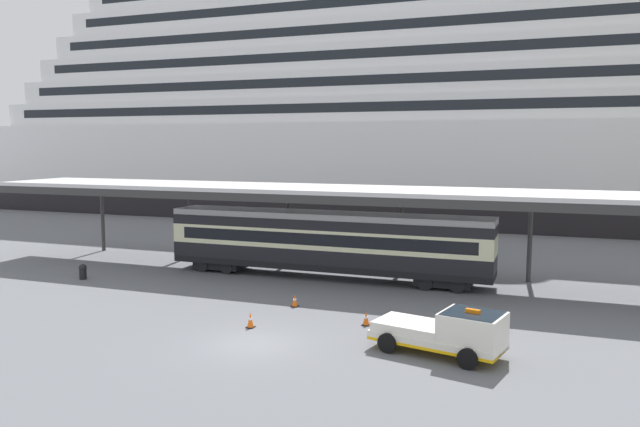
% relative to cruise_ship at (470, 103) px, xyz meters
% --- Properties ---
extents(ground_plane, '(400.00, 400.00, 0.00)m').
position_rel_cruise_ship_xyz_m(ground_plane, '(-2.60, -49.72, -12.94)').
color(ground_plane, slate).
extents(cruise_ship, '(120.71, 26.28, 39.78)m').
position_rel_cruise_ship_xyz_m(cruise_ship, '(0.00, 0.00, 0.00)').
color(cruise_ship, black).
rests_on(cruise_ship, ground).
extents(platform_canopy, '(47.31, 6.31, 5.63)m').
position_rel_cruise_ship_xyz_m(platform_canopy, '(-4.06, -36.29, -7.54)').
color(platform_canopy, silver).
rests_on(platform_canopy, ground).
extents(train_carriage, '(20.27, 2.81, 4.11)m').
position_rel_cruise_ship_xyz_m(train_carriage, '(-4.06, -36.70, -10.64)').
color(train_carriage, black).
rests_on(train_carriage, ground).
extents(service_truck, '(5.52, 3.14, 2.02)m').
position_rel_cruise_ship_xyz_m(service_truck, '(5.25, -48.33, -11.95)').
color(service_truck, silver).
rests_on(service_truck, ground).
extents(traffic_cone_near, '(0.36, 0.36, 0.65)m').
position_rel_cruise_ship_xyz_m(traffic_cone_near, '(-3.29, -43.65, -12.62)').
color(traffic_cone_near, black).
rests_on(traffic_cone_near, ground).
extents(traffic_cone_mid, '(0.36, 0.36, 0.65)m').
position_rel_cruise_ship_xyz_m(traffic_cone_mid, '(1.05, -45.52, -12.62)').
color(traffic_cone_mid, black).
rests_on(traffic_cone_mid, ground).
extents(traffic_cone_far, '(0.36, 0.36, 0.71)m').
position_rel_cruise_ship_xyz_m(traffic_cone_far, '(-3.78, -47.70, -12.59)').
color(traffic_cone_far, black).
rests_on(traffic_cone_far, ground).
extents(quay_bollard, '(0.48, 0.48, 0.96)m').
position_rel_cruise_ship_xyz_m(quay_bollard, '(-18.02, -42.28, -12.42)').
color(quay_bollard, black).
rests_on(quay_bollard, ground).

